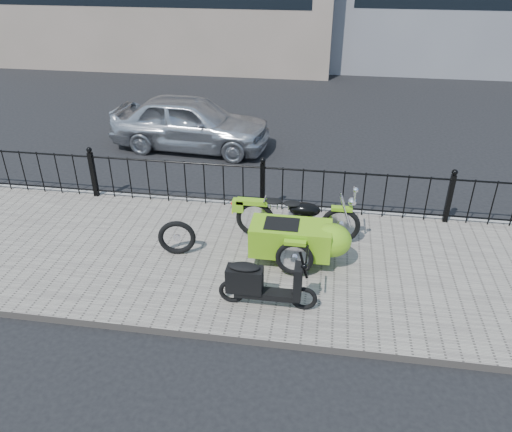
% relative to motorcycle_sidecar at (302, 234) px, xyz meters
% --- Properties ---
extents(ground, '(120.00, 120.00, 0.00)m').
position_rel_motorcycle_sidecar_xyz_m(ground, '(-0.90, 0.37, -0.59)').
color(ground, black).
rests_on(ground, ground).
extents(sidewalk, '(30.00, 3.80, 0.12)m').
position_rel_motorcycle_sidecar_xyz_m(sidewalk, '(-0.90, -0.13, -0.53)').
color(sidewalk, slate).
rests_on(sidewalk, ground).
extents(curb, '(30.00, 0.10, 0.12)m').
position_rel_motorcycle_sidecar_xyz_m(curb, '(-0.90, 1.81, -0.53)').
color(curb, gray).
rests_on(curb, ground).
extents(iron_fence, '(14.11, 0.11, 1.08)m').
position_rel_motorcycle_sidecar_xyz_m(iron_fence, '(-0.90, 1.67, -0.01)').
color(iron_fence, black).
rests_on(iron_fence, sidewalk).
extents(motorcycle_sidecar, '(2.28, 1.48, 0.98)m').
position_rel_motorcycle_sidecar_xyz_m(motorcycle_sidecar, '(0.00, 0.00, 0.00)').
color(motorcycle_sidecar, black).
rests_on(motorcycle_sidecar, sidewalk).
extents(scooter, '(1.45, 0.42, 0.98)m').
position_rel_motorcycle_sidecar_xyz_m(scooter, '(-0.50, -1.30, -0.09)').
color(scooter, black).
rests_on(scooter, sidewalk).
extents(spare_tire, '(0.64, 0.22, 0.63)m').
position_rel_motorcycle_sidecar_xyz_m(spare_tire, '(-2.09, -0.17, -0.16)').
color(spare_tire, black).
rests_on(spare_tire, sidewalk).
extents(sedan_car, '(4.15, 1.91, 1.38)m').
position_rel_motorcycle_sidecar_xyz_m(sedan_car, '(-3.22, 4.87, 0.10)').
color(sedan_car, '#B9BBC0').
rests_on(sedan_car, ground).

